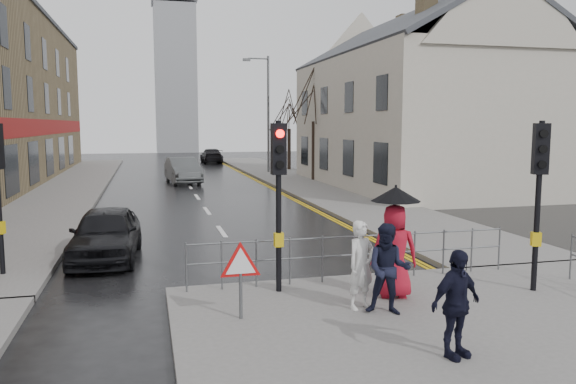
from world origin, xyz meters
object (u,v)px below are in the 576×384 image
pedestrian_b (388,269)px  car_mid (183,170)px  pedestrian_a (361,265)px  car_parked (106,234)px  pedestrian_with_umbrella (395,239)px  pedestrian_d (456,304)px

pedestrian_b → car_mid: (-1.99, 24.80, -0.19)m
pedestrian_a → car_parked: (-4.78, 5.61, -0.27)m
pedestrian_b → pedestrian_with_umbrella: bearing=85.4°
pedestrian_b → pedestrian_with_umbrella: size_ratio=0.75×
pedestrian_a → pedestrian_d: 2.41m
pedestrian_b → pedestrian_a: bearing=157.2°
car_parked → car_mid: bearing=84.0°
pedestrian_b → car_mid: 24.88m
pedestrian_d → car_mid: size_ratio=0.34×
pedestrian_b → pedestrian_d: 1.96m
pedestrian_a → pedestrian_b: 0.53m
pedestrian_d → car_parked: (-5.29, 7.96, -0.25)m
pedestrian_a → car_mid: bearing=72.7°
pedestrian_b → pedestrian_with_umbrella: pedestrian_with_umbrella is taller
pedestrian_b → car_parked: pedestrian_b is taller
pedestrian_with_umbrella → car_parked: (-5.64, 5.14, -0.61)m
pedestrian_a → pedestrian_with_umbrella: bearing=7.6°
pedestrian_a → pedestrian_b: pedestrian_b is taller
pedestrian_with_umbrella → pedestrian_d: 2.87m
pedestrian_a → car_mid: 24.45m
pedestrian_a → pedestrian_d: (0.51, -2.35, -0.02)m
pedestrian_d → pedestrian_a: bearing=84.5°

